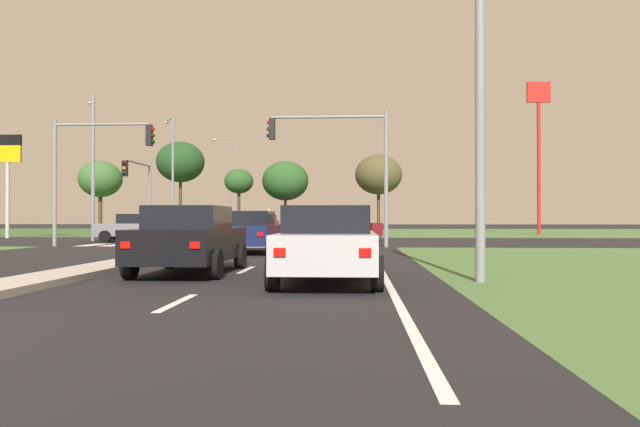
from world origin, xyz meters
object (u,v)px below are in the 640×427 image
Objects in this scene: car_red_fifth at (268,223)px; car_silver_seventh at (328,244)px; treeline_fourth at (285,181)px; car_beige_sixth at (247,225)px; treeline_third at (239,182)px; fastfood_pole_sign at (539,124)px; street_lamp_second at (93,159)px; traffic_signal_near_right at (343,153)px; car_grey_fourth at (137,228)px; traffic_signal_near_left at (91,159)px; treeline_fifth at (379,175)px; treeline_near at (100,179)px; fuel_price_totem at (8,162)px; car_maroon_second at (345,227)px; traffic_signal_far_left at (140,184)px; street_lamp_fourth at (230,179)px; car_black_near at (190,239)px; car_teal_third at (144,227)px; treeline_second at (180,162)px; street_lamp_third at (172,169)px; pedestrian_at_median at (269,219)px.

car_red_fifth reaches higher than car_silver_seventh.
treeline_fourth is (0.38, 12.16, 4.88)m from car_red_fifth.
treeline_third is (-4.45, 20.26, 4.62)m from car_beige_sixth.
treeline_fourth is at bearing 134.33° from fastfood_pole_sign.
fastfood_pole_sign reaches higher than street_lamp_second.
car_beige_sixth is at bearing 111.30° from traffic_signal_near_right.
treeline_fourth is (3.76, 39.09, 4.92)m from car_grey_fourth.
street_lamp_second is at bearing 112.68° from traffic_signal_near_left.
treeline_near is at bearing -172.27° from treeline_fifth.
treeline_near is (-5.93, 28.84, 0.75)m from fuel_price_totem.
car_maroon_second is 14.00m from traffic_signal_near_left.
car_maroon_second is at bearing -17.27° from traffic_signal_far_left.
car_grey_fourth is at bearing -28.73° from fuel_price_totem.
treeline_fourth is (6.95, -1.68, -0.36)m from street_lamp_fourth.
car_beige_sixth is 0.38× the size of fastfood_pole_sign.
car_silver_seventh is 0.63× the size of treeline_third.
car_teal_third is at bearing 111.63° from car_black_near.
traffic_signal_far_left is 0.51× the size of treeline_second.
traffic_signal_far_left is at bearing -91.73° from treeline_third.
car_teal_third is 9.39m from traffic_signal_near_left.
fuel_price_totem is at bearing -124.55° from street_lamp_third.
car_grey_fourth is 0.73× the size of traffic_signal_near_left.
treeline_third is at bearing -140.28° from treeline_fourth.
car_maroon_second is 0.38× the size of street_lamp_fourth.
treeline_second is at bearing 12.28° from car_grey_fourth.
car_maroon_second is 11.47m from car_grey_fourth.
street_lamp_fourth reaches higher than treeline_fourth.
car_maroon_second is 0.72× the size of traffic_signal_near_left.
car_teal_third is at bearing 93.67° from traffic_signal_near_left.
street_lamp_fourth is at bearing -64.60° from car_red_fifth.
street_lamp_second is 1.08× the size of treeline_near.
car_teal_third is 3.93m from traffic_signal_far_left.
treeline_fifth is at bearing 116.85° from fastfood_pole_sign.
treeline_third reaches higher than traffic_signal_near_left.
street_lamp_fourth is at bearing -176.31° from car_teal_third.
car_beige_sixth is at bearing 102.46° from car_silver_seventh.
treeline_fifth reaches higher than car_beige_sixth.
car_silver_seventh is 0.39× the size of street_lamp_fourth.
fastfood_pole_sign is at bearing 39.07° from traffic_signal_near_left.
street_lamp_second reaches higher than treeline_near.
street_lamp_third is (-6.55, 2.02, 4.58)m from car_beige_sixth.
treeline_near is at bearing -44.65° from car_beige_sixth.
treeline_fourth is 0.92× the size of treeline_fifth.
car_silver_seventh is 2.35× the size of pedestrian_at_median.
car_red_fifth is 32.78m from traffic_signal_near_left.
street_lamp_fourth is (-11.25, 59.74, 5.26)m from car_black_near.
street_lamp_second is at bearing -88.79° from car_maroon_second.
pedestrian_at_median is at bearing 142.32° from car_teal_third.
fastfood_pole_sign is (29.39, 14.59, 3.99)m from street_lamp_second.
car_grey_fourth is 35.45m from treeline_third.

